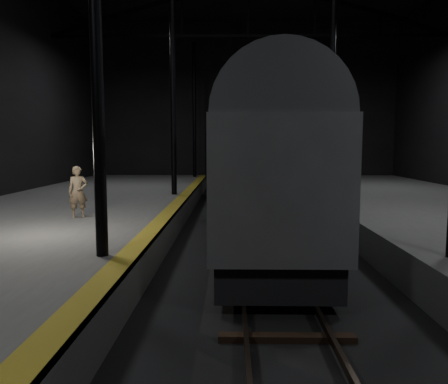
{
  "coord_description": "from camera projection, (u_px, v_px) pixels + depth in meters",
  "views": [
    {
      "loc": [
        -0.97,
        -13.31,
        3.41
      ],
      "look_at": [
        -1.2,
        -0.23,
        2.0
      ],
      "focal_mm": 35.0,
      "sensor_mm": 36.0,
      "label": 1
    }
  ],
  "objects": [
    {
      "name": "track",
      "position": [
        263.0,
        253.0,
        13.57
      ],
      "size": [
        2.4,
        43.0,
        0.24
      ],
      "color": "#3F3328",
      "rests_on": "ground"
    },
    {
      "name": "platform_left",
      "position": [
        23.0,
        238.0,
        13.65
      ],
      "size": [
        9.0,
        43.8,
        1.0
      ],
      "primitive_type": "cube",
      "color": "#4D4D4B",
      "rests_on": "ground"
    },
    {
      "name": "train",
      "position": [
        255.0,
        156.0,
        17.98
      ],
      "size": [
        2.97,
        19.84,
        5.3
      ],
      "color": "#9D9FA4",
      "rests_on": "ground"
    },
    {
      "name": "woman",
      "position": [
        78.0,
        192.0,
        14.51
      ],
      "size": [
        0.74,
        0.62,
        1.72
      ],
      "primitive_type": "imported",
      "rotation": [
        0.0,
        0.0,
        0.4
      ],
      "color": "#937B5A",
      "rests_on": "platform_left"
    },
    {
      "name": "tactile_strip",
      "position": [
        158.0,
        223.0,
        13.53
      ],
      "size": [
        0.5,
        43.8,
        0.01
      ],
      "primitive_type": "cube",
      "color": "#846318",
      "rests_on": "platform_left"
    },
    {
      "name": "ground",
      "position": [
        263.0,
        255.0,
        13.57
      ],
      "size": [
        44.0,
        44.0,
        0.0
      ],
      "primitive_type": "plane",
      "color": "black",
      "rests_on": "ground"
    }
  ]
}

